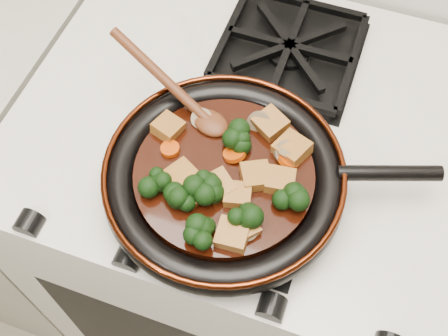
% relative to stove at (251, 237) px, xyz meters
% --- Properties ---
extents(stove, '(0.76, 0.60, 0.90)m').
position_rel_stove_xyz_m(stove, '(0.00, 0.00, 0.00)').
color(stove, beige).
rests_on(stove, ground).
extents(burner_grate_front, '(0.23, 0.23, 0.03)m').
position_rel_stove_xyz_m(burner_grate_front, '(0.00, -0.14, 0.46)').
color(burner_grate_front, black).
rests_on(burner_grate_front, stove).
extents(burner_grate_back, '(0.23, 0.23, 0.03)m').
position_rel_stove_xyz_m(burner_grate_back, '(0.00, 0.14, 0.46)').
color(burner_grate_back, black).
rests_on(burner_grate_back, stove).
extents(skillet, '(0.45, 0.33, 0.05)m').
position_rel_stove_xyz_m(skillet, '(-0.01, -0.14, 0.49)').
color(skillet, black).
rests_on(skillet, burner_grate_front).
extents(braising_sauce, '(0.25, 0.25, 0.02)m').
position_rel_stove_xyz_m(braising_sauce, '(-0.01, -0.14, 0.50)').
color(braising_sauce, black).
rests_on(braising_sauce, skillet).
extents(tofu_cube_0, '(0.05, 0.05, 0.03)m').
position_rel_stove_xyz_m(tofu_cube_0, '(-0.11, -0.10, 0.52)').
color(tofu_cube_0, brown).
rests_on(tofu_cube_0, braising_sauce).
extents(tofu_cube_1, '(0.05, 0.05, 0.02)m').
position_rel_stove_xyz_m(tofu_cube_1, '(0.03, -0.14, 0.52)').
color(tofu_cube_1, brown).
rests_on(tofu_cube_1, braising_sauce).
extents(tofu_cube_2, '(0.05, 0.05, 0.02)m').
position_rel_stove_xyz_m(tofu_cube_2, '(0.04, -0.21, 0.52)').
color(tofu_cube_2, brown).
rests_on(tofu_cube_2, braising_sauce).
extents(tofu_cube_3, '(0.04, 0.04, 0.02)m').
position_rel_stove_xyz_m(tofu_cube_3, '(0.06, -0.13, 0.52)').
color(tofu_cube_3, brown).
rests_on(tofu_cube_3, braising_sauce).
extents(tofu_cube_4, '(0.06, 0.06, 0.03)m').
position_rel_stove_xyz_m(tofu_cube_4, '(0.02, -0.05, 0.52)').
color(tofu_cube_4, brown).
rests_on(tofu_cube_4, braising_sauce).
extents(tofu_cube_5, '(0.04, 0.04, 0.02)m').
position_rel_stove_xyz_m(tofu_cube_5, '(0.03, -0.23, 0.52)').
color(tofu_cube_5, brown).
rests_on(tofu_cube_5, braising_sauce).
extents(tofu_cube_6, '(0.05, 0.05, 0.03)m').
position_rel_stove_xyz_m(tofu_cube_6, '(-0.04, -0.18, 0.52)').
color(tofu_cube_6, brown).
rests_on(tofu_cube_6, braising_sauce).
extents(tofu_cube_7, '(0.06, 0.05, 0.03)m').
position_rel_stove_xyz_m(tofu_cube_7, '(0.06, -0.08, 0.52)').
color(tofu_cube_7, brown).
rests_on(tofu_cube_7, braising_sauce).
extents(tofu_cube_8, '(0.04, 0.04, 0.02)m').
position_rel_stove_xyz_m(tofu_cube_8, '(0.02, -0.17, 0.52)').
color(tofu_cube_8, brown).
rests_on(tofu_cube_8, braising_sauce).
extents(tofu_cube_9, '(0.06, 0.06, 0.03)m').
position_rel_stove_xyz_m(tofu_cube_9, '(-0.06, -0.18, 0.52)').
color(tofu_cube_9, brown).
rests_on(tofu_cube_9, braising_sauce).
extents(tofu_cube_10, '(0.05, 0.05, 0.02)m').
position_rel_stove_xyz_m(tofu_cube_10, '(-0.01, -0.17, 0.52)').
color(tofu_cube_10, brown).
rests_on(tofu_cube_10, braising_sauce).
extents(broccoli_floret_0, '(0.09, 0.08, 0.06)m').
position_rel_stove_xyz_m(broccoli_floret_0, '(-0.05, -0.20, 0.52)').
color(broccoli_floret_0, black).
rests_on(broccoli_floret_0, braising_sauce).
extents(broccoli_floret_1, '(0.09, 0.09, 0.07)m').
position_rel_stove_xyz_m(broccoli_floret_1, '(-0.08, -0.19, 0.52)').
color(broccoli_floret_1, black).
rests_on(broccoli_floret_1, braising_sauce).
extents(broccoli_floret_2, '(0.08, 0.08, 0.07)m').
position_rel_stove_xyz_m(broccoli_floret_2, '(0.03, -0.20, 0.52)').
color(broccoli_floret_2, black).
rests_on(broccoli_floret_2, braising_sauce).
extents(broccoli_floret_3, '(0.09, 0.08, 0.07)m').
position_rel_stove_xyz_m(broccoli_floret_3, '(0.09, -0.16, 0.52)').
color(broccoli_floret_3, black).
rests_on(broccoli_floret_3, braising_sauce).
extents(broccoli_floret_4, '(0.09, 0.08, 0.07)m').
position_rel_stove_xyz_m(broccoli_floret_4, '(-0.01, -0.24, 0.52)').
color(broccoli_floret_4, black).
rests_on(broccoli_floret_4, braising_sauce).
extents(broccoli_floret_5, '(0.07, 0.07, 0.07)m').
position_rel_stove_xyz_m(broccoli_floret_5, '(-0.01, -0.09, 0.52)').
color(broccoli_floret_5, black).
rests_on(broccoli_floret_5, braising_sauce).
extents(broccoli_floret_6, '(0.09, 0.08, 0.07)m').
position_rel_stove_xyz_m(broccoli_floret_6, '(-0.02, -0.18, 0.52)').
color(broccoli_floret_6, black).
rests_on(broccoli_floret_6, braising_sauce).
extents(carrot_coin_0, '(0.03, 0.03, 0.02)m').
position_rel_stove_xyz_m(carrot_coin_0, '(-0.01, -0.11, 0.51)').
color(carrot_coin_0, '#B03704').
rests_on(carrot_coin_0, braising_sauce).
extents(carrot_coin_1, '(0.03, 0.03, 0.01)m').
position_rel_stove_xyz_m(carrot_coin_1, '(-0.09, -0.13, 0.51)').
color(carrot_coin_1, '#B03704').
rests_on(carrot_coin_1, braising_sauce).
extents(carrot_coin_2, '(0.03, 0.03, 0.02)m').
position_rel_stove_xyz_m(carrot_coin_2, '(0.06, -0.10, 0.51)').
color(carrot_coin_2, '#B03704').
rests_on(carrot_coin_2, braising_sauce).
extents(carrot_coin_3, '(0.03, 0.03, 0.01)m').
position_rel_stove_xyz_m(carrot_coin_3, '(0.04, -0.21, 0.51)').
color(carrot_coin_3, '#B03704').
rests_on(carrot_coin_3, braising_sauce).
extents(mushroom_slice_0, '(0.04, 0.03, 0.03)m').
position_rel_stove_xyz_m(mushroom_slice_0, '(0.06, -0.09, 0.52)').
color(mushroom_slice_0, brown).
rests_on(mushroom_slice_0, braising_sauce).
extents(mushroom_slice_1, '(0.05, 0.05, 0.02)m').
position_rel_stove_xyz_m(mushroom_slice_1, '(0.04, -0.21, 0.52)').
color(mushroom_slice_1, brown).
rests_on(mushroom_slice_1, braising_sauce).
extents(mushroom_slice_2, '(0.04, 0.03, 0.03)m').
position_rel_stove_xyz_m(mushroom_slice_2, '(0.01, -0.06, 0.52)').
color(mushroom_slice_2, brown).
rests_on(mushroom_slice_2, braising_sauce).
extents(mushroom_slice_3, '(0.04, 0.04, 0.02)m').
position_rel_stove_xyz_m(mushroom_slice_3, '(-0.07, -0.07, 0.52)').
color(mushroom_slice_3, brown).
rests_on(mushroom_slice_3, braising_sauce).
extents(mushroom_slice_4, '(0.05, 0.05, 0.03)m').
position_rel_stove_xyz_m(mushroom_slice_4, '(0.06, -0.09, 0.52)').
color(mushroom_slice_4, brown).
rests_on(mushroom_slice_4, braising_sauce).
extents(wooden_spoon, '(0.13, 0.07, 0.19)m').
position_rel_stove_xyz_m(wooden_spoon, '(-0.10, -0.06, 0.53)').
color(wooden_spoon, '#4E2410').
rests_on(wooden_spoon, braising_sauce).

